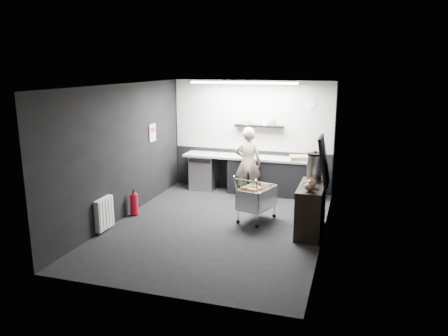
% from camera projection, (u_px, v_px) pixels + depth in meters
% --- Properties ---
extents(floor, '(5.50, 5.50, 0.00)m').
position_uv_depth(floor, '(218.00, 226.00, 8.51)').
color(floor, black).
rests_on(floor, ground).
extents(ceiling, '(5.50, 5.50, 0.00)m').
position_uv_depth(ceiling, '(217.00, 85.00, 7.89)').
color(ceiling, silver).
rests_on(ceiling, wall_back).
extents(wall_back, '(5.50, 0.00, 5.50)m').
position_uv_depth(wall_back, '(252.00, 136.00, 10.76)').
color(wall_back, black).
rests_on(wall_back, floor).
extents(wall_front, '(5.50, 0.00, 5.50)m').
position_uv_depth(wall_front, '(152.00, 200.00, 5.64)').
color(wall_front, black).
rests_on(wall_front, floor).
extents(wall_left, '(0.00, 5.50, 5.50)m').
position_uv_depth(wall_left, '(123.00, 152.00, 8.77)').
color(wall_left, black).
rests_on(wall_left, floor).
extents(wall_right, '(0.00, 5.50, 5.50)m').
position_uv_depth(wall_right, '(326.00, 165.00, 7.63)').
color(wall_right, black).
rests_on(wall_right, floor).
extents(kitchen_wall_panel, '(3.95, 0.02, 1.70)m').
position_uv_depth(kitchen_wall_panel, '(252.00, 116.00, 10.62)').
color(kitchen_wall_panel, '#B5B4B0').
rests_on(kitchen_wall_panel, wall_back).
extents(dado_panel, '(3.95, 0.02, 1.00)m').
position_uv_depth(dado_panel, '(251.00, 169.00, 10.93)').
color(dado_panel, black).
rests_on(dado_panel, wall_back).
extents(floating_shelf, '(1.20, 0.22, 0.04)m').
position_uv_depth(floating_shelf, '(259.00, 126.00, 10.52)').
color(floating_shelf, black).
rests_on(floating_shelf, wall_back).
extents(wall_clock, '(0.20, 0.03, 0.20)m').
position_uv_depth(wall_clock, '(311.00, 105.00, 10.14)').
color(wall_clock, white).
rests_on(wall_clock, wall_back).
extents(poster, '(0.02, 0.30, 0.40)m').
position_uv_depth(poster, '(152.00, 133.00, 9.93)').
color(poster, silver).
rests_on(poster, wall_left).
extents(poster_red_band, '(0.02, 0.22, 0.10)m').
position_uv_depth(poster_red_band, '(152.00, 130.00, 9.91)').
color(poster_red_band, red).
rests_on(poster_red_band, poster).
extents(radiator, '(0.10, 0.50, 0.60)m').
position_uv_depth(radiator, '(104.00, 214.00, 8.15)').
color(radiator, white).
rests_on(radiator, wall_left).
extents(ceiling_strip, '(2.40, 0.20, 0.04)m').
position_uv_depth(ceiling_strip, '(243.00, 83.00, 9.62)').
color(ceiling_strip, white).
rests_on(ceiling_strip, ceiling).
extents(prep_counter, '(3.20, 0.61, 0.90)m').
position_uv_depth(prep_counter, '(254.00, 174.00, 10.62)').
color(prep_counter, black).
rests_on(prep_counter, floor).
extents(person, '(0.67, 0.50, 1.68)m').
position_uv_depth(person, '(248.00, 163.00, 10.12)').
color(person, beige).
rests_on(person, floor).
extents(shopping_cart, '(0.74, 1.00, 0.95)m').
position_uv_depth(shopping_cart, '(257.00, 199.00, 8.69)').
color(shopping_cart, silver).
rests_on(shopping_cart, floor).
extents(sideboard, '(0.52, 1.21, 1.82)m').
position_uv_depth(sideboard, '(312.00, 202.00, 8.08)').
color(sideboard, black).
rests_on(sideboard, floor).
extents(fire_extinguisher, '(0.16, 0.16, 0.54)m').
position_uv_depth(fire_extinguisher, '(134.00, 203.00, 9.05)').
color(fire_extinguisher, red).
rests_on(fire_extinguisher, floor).
extents(cardboard_box, '(0.56, 0.48, 0.10)m').
position_uv_depth(cardboard_box, '(301.00, 158.00, 10.13)').
color(cardboard_box, '#9F8055').
rests_on(cardboard_box, prep_counter).
extents(pink_tub, '(0.20, 0.20, 0.20)m').
position_uv_depth(pink_tub, '(251.00, 152.00, 10.51)').
color(pink_tub, beige).
rests_on(pink_tub, prep_counter).
extents(white_container, '(0.19, 0.16, 0.14)m').
position_uv_depth(white_container, '(248.00, 154.00, 10.49)').
color(white_container, white).
rests_on(white_container, prep_counter).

